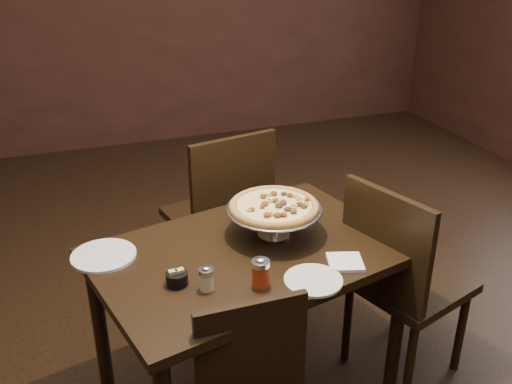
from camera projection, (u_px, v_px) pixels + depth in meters
name	position (u px, v px, depth m)	size (l,w,h in m)	color
room	(293.00, 83.00, 1.95)	(6.04, 7.04, 2.84)	black
dining_table	(249.00, 271.00, 2.28)	(1.32, 1.03, 0.74)	black
pizza_stand	(274.00, 207.00, 2.29)	(0.39, 0.39, 0.16)	silver
parmesan_shaker	(206.00, 279.00, 1.98)	(0.05, 0.05, 0.09)	beige
pepper_flake_shaker	(261.00, 273.00, 2.00)	(0.07, 0.07, 0.12)	maroon
packet_caddy	(177.00, 278.00, 2.01)	(0.08, 0.08, 0.06)	black
napkin_stack	(345.00, 262.00, 2.15)	(0.13, 0.13, 0.01)	white
plate_left	(104.00, 255.00, 2.19)	(0.25, 0.25, 0.01)	silver
plate_near	(313.00, 280.00, 2.04)	(0.21, 0.21, 0.01)	silver
serving_spatula	(290.00, 214.00, 2.24)	(0.17, 0.17, 0.02)	silver
chair_far	(222.00, 212.00, 2.97)	(0.54, 0.54, 0.99)	black
chair_side	(400.00, 276.00, 2.45)	(0.56, 0.56, 0.96)	black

